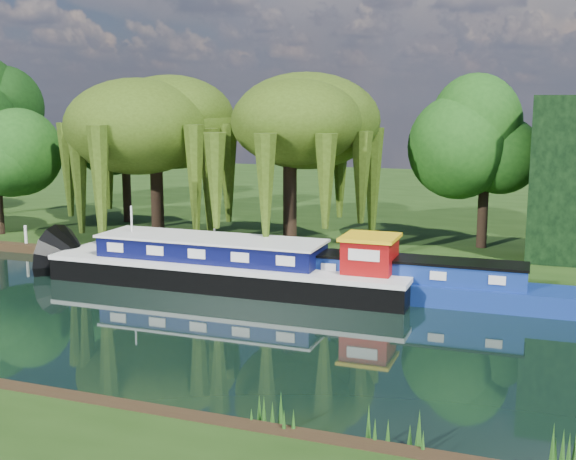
% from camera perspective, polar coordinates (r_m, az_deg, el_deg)
% --- Properties ---
extents(ground, '(120.00, 120.00, 0.00)m').
position_cam_1_polar(ground, '(29.92, -15.55, -6.07)').
color(ground, black).
extents(far_bank, '(120.00, 52.00, 0.45)m').
position_cam_1_polar(far_bank, '(60.21, 3.62, 2.53)').
color(far_bank, '#19330D').
rests_on(far_bank, ground).
extents(dutch_barge, '(16.66, 3.83, 3.51)m').
position_cam_1_polar(dutch_barge, '(32.37, -4.45, -2.91)').
color(dutch_barge, black).
rests_on(dutch_barge, ground).
extents(narrowboat, '(13.03, 2.48, 1.89)m').
position_cam_1_polar(narrowboat, '(30.55, 9.82, -4.20)').
color(narrowboat, navy).
rests_on(narrowboat, ground).
extents(white_cruiser, '(2.13, 1.86, 1.09)m').
position_cam_1_polar(white_cruiser, '(30.57, 18.38, -5.87)').
color(white_cruiser, silver).
rests_on(white_cruiser, ground).
extents(willow_left, '(7.19, 7.19, 8.62)m').
position_cam_1_polar(willow_left, '(40.40, -10.47, 7.91)').
color(willow_left, black).
rests_on(willow_left, far_bank).
extents(willow_right, '(6.81, 6.81, 8.29)m').
position_cam_1_polar(willow_right, '(36.52, 0.15, 7.53)').
color(willow_right, black).
rests_on(willow_right, far_bank).
extents(tree_far_mid, '(4.75, 4.75, 7.78)m').
position_cam_1_polar(tree_far_mid, '(47.59, -12.77, 7.06)').
color(tree_far_mid, black).
rests_on(tree_far_mid, far_bank).
extents(tree_far_right, '(4.79, 4.79, 7.84)m').
position_cam_1_polar(tree_far_right, '(39.37, 15.37, 6.41)').
color(tree_far_right, black).
rests_on(tree_far_right, far_bank).
extents(lamppost, '(0.36, 0.36, 2.56)m').
position_cam_1_polar(lamppost, '(37.98, -5.85, 1.38)').
color(lamppost, silver).
rests_on(lamppost, far_bank).
extents(mooring_posts, '(19.16, 0.16, 1.00)m').
position_cam_1_polar(mooring_posts, '(36.85, -8.64, -1.27)').
color(mooring_posts, silver).
rests_on(mooring_posts, far_bank).
extents(reeds_near, '(33.70, 1.50, 1.10)m').
position_cam_1_polar(reeds_near, '(20.13, -12.17, -12.29)').
color(reeds_near, '#1C4512').
rests_on(reeds_near, ground).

